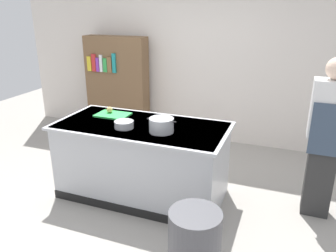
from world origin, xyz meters
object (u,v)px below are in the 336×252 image
mixing_bowl (124,124)px  bookshelf (117,86)px  stock_pot (161,125)px  person_chef (326,136)px  onion (109,110)px  trash_bin (195,243)px

mixing_bowl → bookshelf: 2.29m
stock_pot → person_chef: 1.70m
onion → person_chef: bearing=2.6°
onion → trash_bin: onion is taller
onion → trash_bin: 2.03m
onion → mixing_bowl: (0.40, -0.37, -0.02)m
stock_pot → bookshelf: bearing=129.9°
mixing_bowl → bookshelf: bookshelf is taller
onion → stock_pot: (0.84, -0.35, 0.02)m
onion → stock_pot: stock_pot is taller
stock_pot → onion: bearing=157.6°
bookshelf → stock_pot: bearing=-50.1°
stock_pot → bookshelf: bookshelf is taller
onion → stock_pot: size_ratio=0.23×
mixing_bowl → stock_pot: bearing=3.9°
stock_pot → bookshelf: 2.52m
trash_bin → person_chef: size_ratio=0.35×
onion → bookshelf: bookshelf is taller
trash_bin → person_chef: 1.77m
stock_pot → mixing_bowl: size_ratio=1.54×
bookshelf → onion: bearing=-63.9°
stock_pot → person_chef: (1.64, 0.46, -0.06)m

